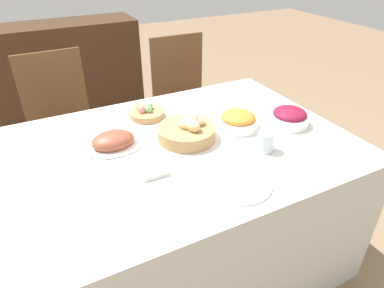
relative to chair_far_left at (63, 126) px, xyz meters
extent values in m
plane|color=#7F664C|center=(0.43, -0.94, -0.53)|extent=(12.00, 12.00, 0.00)
cube|color=silver|center=(0.43, -0.94, -0.14)|extent=(1.61, 1.15, 0.77)
cylinder|color=brown|center=(-0.19, -0.29, -0.31)|extent=(0.03, 0.03, 0.44)
cylinder|color=brown|center=(0.20, -0.28, -0.31)|extent=(0.03, 0.03, 0.44)
cylinder|color=brown|center=(-0.20, 0.10, -0.31)|extent=(0.03, 0.03, 0.44)
cylinder|color=brown|center=(0.19, 0.11, -0.31)|extent=(0.03, 0.03, 0.44)
cube|color=brown|center=(0.00, -0.09, -0.08)|extent=(0.43, 0.43, 0.02)
cube|color=brown|center=(0.00, 0.11, 0.20)|extent=(0.42, 0.03, 0.54)
cylinder|color=brown|center=(0.71, -0.28, -0.31)|extent=(0.03, 0.03, 0.44)
cylinder|color=brown|center=(1.09, -0.29, -0.31)|extent=(0.03, 0.03, 0.44)
cylinder|color=brown|center=(0.71, 0.11, -0.31)|extent=(0.03, 0.03, 0.44)
cylinder|color=brown|center=(1.10, 0.10, -0.31)|extent=(0.03, 0.03, 0.44)
cube|color=brown|center=(0.90, -0.09, -0.08)|extent=(0.43, 0.43, 0.02)
cube|color=brown|center=(0.91, 0.11, 0.20)|extent=(0.42, 0.03, 0.54)
cube|color=#3D2616|center=(0.17, 1.01, -0.03)|extent=(1.38, 0.44, 0.99)
cylinder|color=#AD8451|center=(0.48, -0.91, 0.28)|extent=(0.28, 0.28, 0.06)
ellipsoid|color=#E0C184|center=(0.50, -0.92, 0.33)|extent=(0.06, 0.07, 0.06)
ellipsoid|color=#E0C184|center=(0.49, -0.95, 0.34)|extent=(0.08, 0.09, 0.06)
ellipsoid|color=#E0C184|center=(0.48, -0.91, 0.33)|extent=(0.10, 0.09, 0.05)
ellipsoid|color=#E0C184|center=(0.48, -0.90, 0.33)|extent=(0.10, 0.10, 0.05)
ellipsoid|color=#E0C184|center=(0.54, -0.91, 0.33)|extent=(0.09, 0.09, 0.04)
ellipsoid|color=#E0C184|center=(0.52, -0.86, 0.33)|extent=(0.07, 0.07, 0.05)
ellipsoid|color=#E0C184|center=(0.52, -0.90, 0.34)|extent=(0.09, 0.10, 0.06)
cylinder|color=#AD8451|center=(0.39, -0.60, 0.27)|extent=(0.19, 0.19, 0.03)
ellipsoid|color=#7FCC7A|center=(0.40, -0.62, 0.30)|extent=(0.04, 0.04, 0.05)
ellipsoid|color=#7FCC7A|center=(0.40, -0.59, 0.30)|extent=(0.04, 0.04, 0.05)
ellipsoid|color=#7FCC7A|center=(0.42, -0.58, 0.30)|extent=(0.04, 0.04, 0.04)
ellipsoid|color=pink|center=(0.36, -0.61, 0.30)|extent=(0.04, 0.04, 0.05)
ellipsoid|color=#F29E4C|center=(0.36, -0.58, 0.30)|extent=(0.04, 0.04, 0.05)
ellipsoid|color=#F4D151|center=(0.37, -0.56, 0.30)|extent=(0.04, 0.04, 0.05)
ellipsoid|color=white|center=(0.14, -0.82, 0.25)|extent=(0.31, 0.21, 0.01)
ellipsoid|color=brown|center=(0.14, -0.82, 0.28)|extent=(0.20, 0.15, 0.08)
cylinder|color=white|center=(1.02, -1.02, 0.27)|extent=(0.20, 0.20, 0.05)
ellipsoid|color=maroon|center=(1.02, -1.02, 0.31)|extent=(0.17, 0.17, 0.06)
cylinder|color=white|center=(0.76, -0.93, 0.27)|extent=(0.20, 0.20, 0.05)
ellipsoid|color=orange|center=(0.76, -0.93, 0.31)|extent=(0.17, 0.17, 0.06)
cylinder|color=white|center=(0.51, -1.33, 0.25)|extent=(0.26, 0.26, 0.01)
cube|color=silver|center=(0.35, -1.33, 0.25)|extent=(0.01, 0.20, 0.00)
cube|color=silver|center=(0.66, -1.33, 0.25)|extent=(0.01, 0.20, 0.00)
cube|color=silver|center=(0.69, -1.33, 0.25)|extent=(0.01, 0.20, 0.00)
cylinder|color=silver|center=(0.75, -1.17, 0.29)|extent=(0.08, 0.08, 0.09)
cube|color=white|center=(0.23, -1.11, 0.26)|extent=(0.11, 0.07, 0.03)
camera|label=1|loc=(-0.15, -2.20, 1.09)|focal=32.00mm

